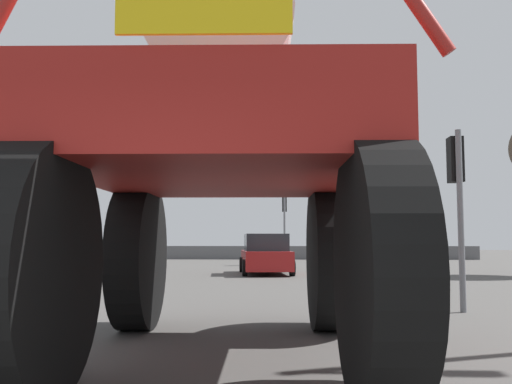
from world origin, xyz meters
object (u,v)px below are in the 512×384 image
at_px(sedan_ahead, 266,255).
at_px(traffic_signal_far_left, 284,213).
at_px(traffic_signal_near_right, 457,180).
at_px(streetlight_far_left, 84,171).
at_px(oversize_sprayer, 224,167).

bearing_deg(sedan_ahead, traffic_signal_far_left, -11.59).
bearing_deg(traffic_signal_near_right, streetlight_far_left, 131.84).
relative_size(traffic_signal_near_right, traffic_signal_far_left, 0.88).
distance_m(traffic_signal_near_right, traffic_signal_far_left, 19.74).
xyz_separation_m(oversize_sprayer, streetlight_far_left, (-7.88, 17.31, 2.12)).
height_order(sedan_ahead, streetlight_far_left, streetlight_far_left).
height_order(sedan_ahead, traffic_signal_near_right, traffic_signal_near_right).
relative_size(sedan_ahead, traffic_signal_far_left, 1.15).
bearing_deg(traffic_signal_near_right, sedan_ahead, 109.20).
bearing_deg(traffic_signal_near_right, oversize_sprayer, -131.91).
relative_size(traffic_signal_far_left, streetlight_far_left, 0.50).
height_order(oversize_sprayer, sedan_ahead, oversize_sprayer).
height_order(oversize_sprayer, streetlight_far_left, streetlight_far_left).
xyz_separation_m(sedan_ahead, streetlight_far_left, (-7.77, 1.79, 3.49)).
relative_size(traffic_signal_near_right, streetlight_far_left, 0.44).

